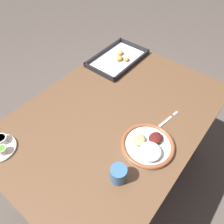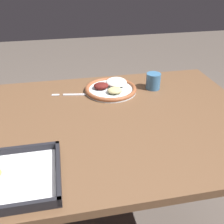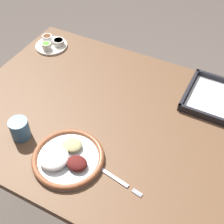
% 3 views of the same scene
% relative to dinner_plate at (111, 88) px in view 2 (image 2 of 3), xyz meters
% --- Properties ---
extents(dining_table, '(1.22, 0.85, 0.74)m').
position_rel_dinner_plate_xyz_m(dining_table, '(0.06, 0.25, -0.12)').
color(dining_table, brown).
rests_on(dining_table, ground_plane).
extents(dinner_plate, '(0.25, 0.25, 0.05)m').
position_rel_dinner_plate_xyz_m(dinner_plate, '(0.00, 0.00, 0.00)').
color(dinner_plate, silver).
rests_on(dinner_plate, dining_table).
extents(fork, '(0.20, 0.05, 0.00)m').
position_rel_dinner_plate_xyz_m(fork, '(0.17, 0.01, -0.01)').
color(fork, silver).
rests_on(fork, dining_table).
extents(drinking_cup, '(0.07, 0.07, 0.08)m').
position_rel_dinner_plate_xyz_m(drinking_cup, '(-0.21, 0.01, 0.02)').
color(drinking_cup, '#38668E').
rests_on(drinking_cup, dining_table).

